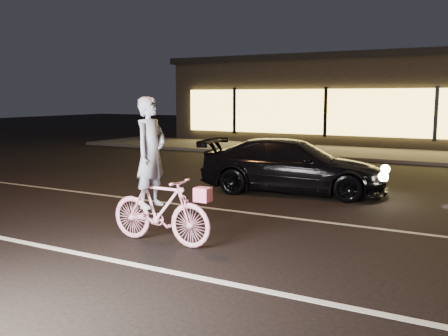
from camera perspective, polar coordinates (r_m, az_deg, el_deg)
The scene contains 7 objects.
ground at distance 7.32m, azimuth 10.53°, elevation -9.99°, with size 90.00×90.00×0.00m, color black.
lane_stripe_near at distance 6.00m, azimuth 5.92°, elevation -14.02°, with size 60.00×0.12×0.01m, color silver.
lane_stripe_far at distance 9.17m, azimuth 14.45°, elevation -6.37°, with size 60.00×0.10×0.01m, color gray.
sidewalk at distance 19.87m, azimuth 22.30°, elevation 1.17°, with size 30.00×4.00×0.12m, color #383533.
storefront at distance 25.69m, azimuth 24.07°, elevation 7.18°, with size 25.40×8.42×4.20m.
cyclist at distance 7.76m, azimuth -7.60°, elevation -2.75°, with size 1.80×0.62×2.27m.
sedan at distance 11.94m, azimuth 7.87°, elevation 0.22°, with size 4.59×2.43×1.27m.
Camera 1 is at (2.12, -6.64, 2.26)m, focal length 40.00 mm.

